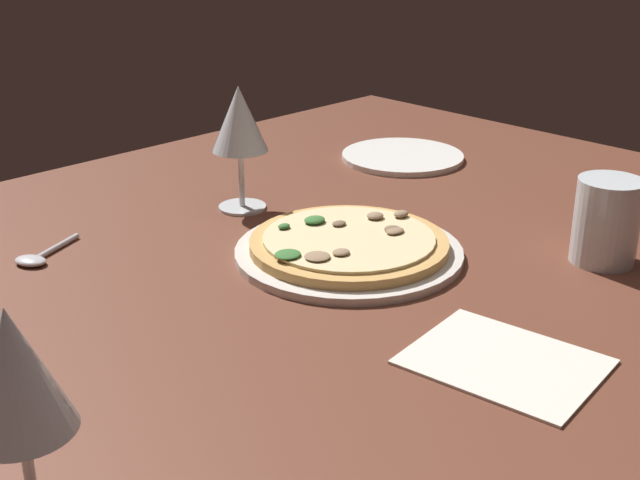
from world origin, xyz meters
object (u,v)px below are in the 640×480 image
wine_glass_far (14,379)px  water_glass (606,226)px  pizza_main (349,247)px  spoon (37,257)px  wine_glass_near (239,123)px  paper_menu (502,363)px  side_plate (403,156)px

wine_glass_far → water_glass: (70.29, -4.62, -7.61)cm
pizza_main → spoon: 37.27cm
wine_glass_near → water_glass: 48.63cm
wine_glass_near → paper_menu: size_ratio=1.01×
wine_glass_near → spoon: 31.53cm
side_plate → paper_menu: (-43.86, -49.06, -0.30)cm
pizza_main → paper_menu: bearing=-106.8°
side_plate → spoon: bearing=176.5°
wine_glass_far → spoon: (22.49, 42.90, -11.67)cm
wine_glass_far → wine_glass_near: size_ratio=1.00×
spoon → wine_glass_near: bearing=-6.5°
wine_glass_far → side_plate: (85.41, 39.07, -11.68)cm
pizza_main → wine_glass_far: bearing=-160.5°
water_glass → spoon: 67.52cm
wine_glass_far → paper_menu: size_ratio=1.01×
wine_glass_far → side_plate: size_ratio=0.86×
pizza_main → wine_glass_far: (-49.90, -17.66, 10.93)cm
spoon → wine_glass_far: bearing=-117.7°
pizza_main → spoon: pizza_main is taller
wine_glass_near → side_plate: bearing=-0.9°
side_plate → spoon: (-62.92, 3.83, 0.01)cm
water_glass → paper_menu: bearing=-169.4°
water_glass → spoon: size_ratio=0.98×
pizza_main → paper_menu: size_ratio=1.61×
water_glass → paper_menu: 29.56cm
wine_glass_near → paper_menu: bearing=-101.4°
wine_glass_far → spoon: wine_glass_far is taller
paper_menu → water_glass: bearing=3.3°
wine_glass_far → spoon: size_ratio=1.66×
water_glass → paper_menu: size_ratio=0.60×
side_plate → paper_menu: size_ratio=1.17×
paper_menu → side_plate: bearing=41.0°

